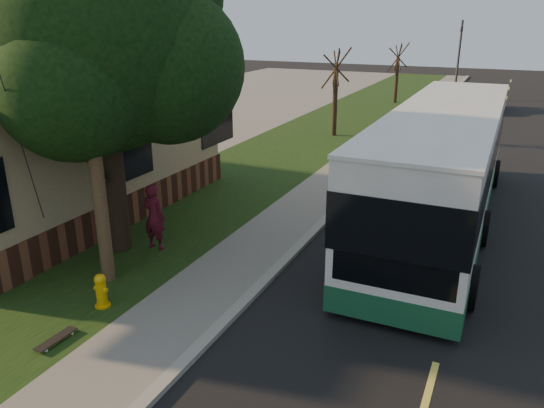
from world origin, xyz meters
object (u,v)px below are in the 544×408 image
at_px(utility_pole, 85,76).
at_px(leafy_tree, 105,44).
at_px(bare_tree_near, 335,94).
at_px(skateboarder, 154,217).
at_px(skateboard_main, 56,339).
at_px(transit_bus, 443,164).
at_px(dumpster, 169,153).
at_px(fire_hydrant, 101,291).
at_px(distant_car, 487,99).
at_px(bare_tree_far, 397,74).
at_px(traffic_signal, 459,54).

bearing_deg(utility_pole, leafy_tree, 117.60).
distance_m(bare_tree_near, skateboarder, 15.17).
bearing_deg(utility_pole, skateboard_main, -71.19).
height_order(leafy_tree, skateboarder, leafy_tree).
xyz_separation_m(transit_bus, dumpster, (-10.52, 1.63, -1.15)).
xyz_separation_m(leafy_tree, transit_bus, (7.18, 5.17, -3.35)).
xyz_separation_m(bare_tree_near, skateboard_main, (1.00, -19.37, -2.02)).
distance_m(transit_bus, skateboard_main, 10.84).
relative_size(fire_hydrant, bare_tree_near, 0.17).
xyz_separation_m(utility_pole, dumpster, (-4.21, 8.45, -3.97)).
height_order(fire_hydrant, distant_car, distant_car).
bearing_deg(skateboard_main, distant_car, 79.96).
bearing_deg(fire_hydrant, dumpster, 117.48).
bearing_deg(bare_tree_far, skateboarder, -90.75).
xyz_separation_m(utility_pole, bare_tree_near, (-0.19, 17.01, -2.48)).
bearing_deg(utility_pole, dumpster, 116.46).
xyz_separation_m(leafy_tree, skateboard_main, (1.67, -4.02, -5.04)).
bearing_deg(leafy_tree, skateboard_main, -67.43).
bearing_deg(dumpster, skateboarder, -57.63).
relative_size(bare_tree_near, bare_tree_far, 1.07).
distance_m(fire_hydrant, traffic_signal, 34.25).
bearing_deg(leafy_tree, transit_bus, 35.74).
bearing_deg(skateboarder, bare_tree_near, -87.91).
bearing_deg(dumpster, utility_pole, -63.54).
xyz_separation_m(transit_bus, skateboard_main, (-5.51, -9.19, -1.69)).
bearing_deg(leafy_tree, utility_pole, -62.40).
distance_m(traffic_signal, dumpster, 25.95).
bearing_deg(fire_hydrant, distant_car, 79.32).
bearing_deg(traffic_signal, leafy_tree, -98.47).
bearing_deg(leafy_tree, distant_car, 75.13).
bearing_deg(transit_bus, bare_tree_near, 122.59).
height_order(bare_tree_far, skateboard_main, bare_tree_far).
distance_m(bare_tree_near, dumpster, 9.57).
bearing_deg(skateboard_main, utility_pole, 108.81).
bearing_deg(transit_bus, bare_tree_far, 105.16).
distance_m(utility_pole, bare_tree_near, 17.19).
height_order(bare_tree_near, dumpster, bare_tree_near).
bearing_deg(utility_pole, distant_car, 77.60).
relative_size(utility_pole, traffic_signal, 1.65).
distance_m(utility_pole, transit_bus, 9.71).
relative_size(utility_pole, transit_bus, 0.72).
bearing_deg(distant_car, leafy_tree, -97.94).
distance_m(bare_tree_far, skateboarder, 27.14).
distance_m(bare_tree_far, skateboard_main, 31.43).
height_order(traffic_signal, skateboard_main, traffic_signal).
bearing_deg(distant_car, fire_hydrant, -93.74).
distance_m(bare_tree_near, skateboard_main, 19.50).
bearing_deg(traffic_signal, utility_pole, -96.58).
bearing_deg(skateboarder, distant_car, -101.81).
relative_size(skateboarder, distant_car, 0.41).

